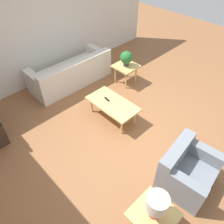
{
  "coord_description": "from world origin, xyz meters",
  "views": [
    {
      "loc": [
        -1.98,
        2.52,
        3.48
      ],
      "look_at": [
        0.29,
        0.3,
        0.55
      ],
      "focal_mm": 35.0,
      "sensor_mm": 36.0,
      "label": 1
    }
  ],
  "objects_px": {
    "coffee_table": "(112,105)",
    "side_table_plant": "(126,68)",
    "sofa": "(72,74)",
    "armchair": "(186,171)",
    "side_table_lamp": "(153,216)",
    "table_lamp": "(157,204)",
    "potted_plant": "(126,58)"
  },
  "relations": [
    {
      "from": "coffee_table",
      "to": "side_table_plant",
      "type": "xyz_separation_m",
      "value": [
        0.76,
        -1.23,
        0.06
      ]
    },
    {
      "from": "sofa",
      "to": "armchair",
      "type": "bearing_deg",
      "value": 84.67
    },
    {
      "from": "sofa",
      "to": "side_table_plant",
      "type": "height_order",
      "value": "sofa"
    },
    {
      "from": "side_table_lamp",
      "to": "armchair",
      "type": "bearing_deg",
      "value": -85.04
    },
    {
      "from": "side_table_plant",
      "to": "armchair",
      "type": "bearing_deg",
      "value": 151.8
    },
    {
      "from": "coffee_table",
      "to": "table_lamp",
      "type": "relative_size",
      "value": 2.61
    },
    {
      "from": "potted_plant",
      "to": "table_lamp",
      "type": "distance_m",
      "value": 3.79
    },
    {
      "from": "coffee_table",
      "to": "potted_plant",
      "type": "distance_m",
      "value": 1.49
    },
    {
      "from": "armchair",
      "to": "potted_plant",
      "type": "distance_m",
      "value": 3.15
    },
    {
      "from": "armchair",
      "to": "potted_plant",
      "type": "bearing_deg",
      "value": 55.81
    },
    {
      "from": "coffee_table",
      "to": "side_table_lamp",
      "type": "xyz_separation_m",
      "value": [
        -2.09,
        1.27,
        0.06
      ]
    },
    {
      "from": "side_table_lamp",
      "to": "potted_plant",
      "type": "distance_m",
      "value": 3.8
    },
    {
      "from": "coffee_table",
      "to": "side_table_plant",
      "type": "bearing_deg",
      "value": -58.49
    },
    {
      "from": "side_table_lamp",
      "to": "table_lamp",
      "type": "relative_size",
      "value": 1.3
    },
    {
      "from": "side_table_lamp",
      "to": "potted_plant",
      "type": "xyz_separation_m",
      "value": [
        2.84,
        -2.51,
        0.3
      ]
    },
    {
      "from": "sofa",
      "to": "side_table_plant",
      "type": "distance_m",
      "value": 1.45
    },
    {
      "from": "armchair",
      "to": "table_lamp",
      "type": "distance_m",
      "value": 1.15
    },
    {
      "from": "side_table_plant",
      "to": "table_lamp",
      "type": "bearing_deg",
      "value": 138.59
    },
    {
      "from": "sofa",
      "to": "armchair",
      "type": "height_order",
      "value": "armchair"
    },
    {
      "from": "side_table_lamp",
      "to": "table_lamp",
      "type": "xyz_separation_m",
      "value": [
        0.0,
        0.0,
        0.36
      ]
    },
    {
      "from": "armchair",
      "to": "potted_plant",
      "type": "relative_size",
      "value": 2.46
    },
    {
      "from": "sofa",
      "to": "potted_plant",
      "type": "xyz_separation_m",
      "value": [
        -0.98,
        -1.05,
        0.45
      ]
    },
    {
      "from": "table_lamp",
      "to": "armchair",
      "type": "bearing_deg",
      "value": -85.04
    },
    {
      "from": "sofa",
      "to": "coffee_table",
      "type": "bearing_deg",
      "value": 85.25
    },
    {
      "from": "sofa",
      "to": "table_lamp",
      "type": "height_order",
      "value": "table_lamp"
    },
    {
      "from": "coffee_table",
      "to": "side_table_lamp",
      "type": "height_order",
      "value": "side_table_lamp"
    },
    {
      "from": "side_table_lamp",
      "to": "side_table_plant",
      "type": "bearing_deg",
      "value": -41.41
    },
    {
      "from": "armchair",
      "to": "coffee_table",
      "type": "xyz_separation_m",
      "value": [
        2.0,
        -0.24,
        0.08
      ]
    },
    {
      "from": "potted_plant",
      "to": "table_lamp",
      "type": "relative_size",
      "value": 0.89
    },
    {
      "from": "armchair",
      "to": "table_lamp",
      "type": "xyz_separation_m",
      "value": [
        -0.09,
        1.03,
        0.49
      ]
    },
    {
      "from": "sofa",
      "to": "table_lamp",
      "type": "distance_m",
      "value": 4.12
    },
    {
      "from": "sofa",
      "to": "side_table_plant",
      "type": "xyz_separation_m",
      "value": [
        -0.98,
        -1.05,
        0.15
      ]
    }
  ]
}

